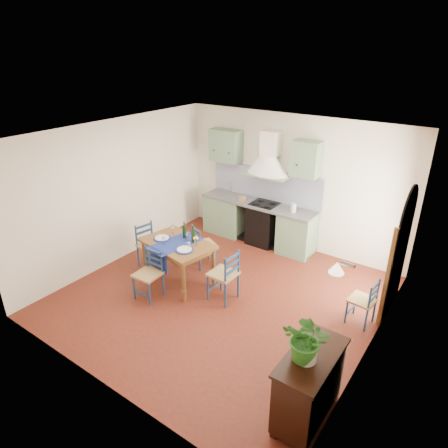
% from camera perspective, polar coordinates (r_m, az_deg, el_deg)
% --- Properties ---
extents(floor, '(5.00, 5.00, 0.00)m').
position_cam_1_polar(floor, '(7.12, -0.34, -10.18)').
color(floor, '#491C0F').
rests_on(floor, ground).
extents(back_wall, '(5.00, 0.96, 2.80)m').
position_cam_1_polar(back_wall, '(8.59, 6.06, 3.89)').
color(back_wall, silver).
rests_on(back_wall, ground).
extents(right_wall, '(0.26, 5.00, 2.80)m').
position_cam_1_polar(right_wall, '(5.79, 21.93, -5.44)').
color(right_wall, silver).
rests_on(right_wall, ground).
extents(left_wall, '(0.04, 5.00, 2.80)m').
position_cam_1_polar(left_wall, '(8.05, -15.01, 4.39)').
color(left_wall, silver).
rests_on(left_wall, ground).
extents(ceiling, '(5.00, 5.00, 0.01)m').
position_cam_1_polar(ceiling, '(5.99, -0.41, 12.47)').
color(ceiling, silver).
rests_on(ceiling, back_wall).
extents(dining_table, '(1.39, 1.08, 1.12)m').
position_cam_1_polar(dining_table, '(7.19, -6.64, -3.33)').
color(dining_table, brown).
rests_on(dining_table, ground).
extents(chair_near, '(0.43, 0.43, 0.88)m').
position_cam_1_polar(chair_near, '(6.97, -10.67, -7.04)').
color(chair_near, navy).
rests_on(chair_near, ground).
extents(chair_far, '(0.54, 0.54, 0.85)m').
position_cam_1_polar(chair_far, '(7.82, -3.03, -3.03)').
color(chair_far, navy).
rests_on(chair_far, ground).
extents(chair_left, '(0.49, 0.49, 0.88)m').
position_cam_1_polar(chair_left, '(7.90, -10.65, -3.04)').
color(chair_left, navy).
rests_on(chair_left, ground).
extents(chair_right, '(0.45, 0.45, 0.93)m').
position_cam_1_polar(chair_right, '(6.78, 0.10, -7.28)').
color(chair_right, navy).
rests_on(chair_right, ground).
extents(chair_spare, '(0.40, 0.40, 0.79)m').
position_cam_1_polar(chair_spare, '(6.64, 19.34, -10.36)').
color(chair_spare, navy).
rests_on(chair_spare, ground).
extents(sideboard, '(0.50, 1.05, 0.94)m').
position_cam_1_polar(sideboard, '(4.98, 11.97, -21.51)').
color(sideboard, black).
rests_on(sideboard, ground).
extents(potted_plant, '(0.57, 0.52, 0.55)m').
position_cam_1_polar(potted_plant, '(4.45, 11.81, -15.80)').
color(potted_plant, '#286C1F').
rests_on(potted_plant, sideboard).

